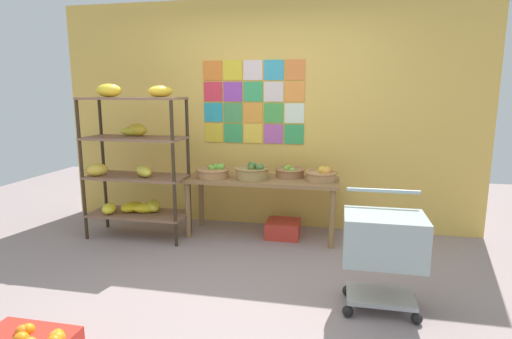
{
  "coord_description": "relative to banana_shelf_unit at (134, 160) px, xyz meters",
  "views": [
    {
      "loc": [
        0.89,
        -2.93,
        1.58
      ],
      "look_at": [
        0.04,
        1.14,
        0.79
      ],
      "focal_mm": 28.61,
      "sensor_mm": 36.0,
      "label": 1
    }
  ],
  "objects": [
    {
      "name": "shopping_cart",
      "position": [
        2.51,
        -1.08,
        -0.35
      ],
      "size": [
        0.57,
        0.46,
        0.86
      ],
      "rotation": [
        0.0,
        0.0,
        -0.14
      ],
      "color": "black",
      "rests_on": "ground"
    },
    {
      "name": "produce_crate_under_table",
      "position": [
        1.59,
        0.31,
        -0.78
      ],
      "size": [
        0.36,
        0.34,
        0.18
      ],
      "primitive_type": "cube",
      "color": "red",
      "rests_on": "ground"
    },
    {
      "name": "fruit_basket_back_left",
      "position": [
        2.0,
        0.28,
        -0.14
      ],
      "size": [
        0.34,
        0.34,
        0.16
      ],
      "color": "#AF8251",
      "rests_on": "display_table"
    },
    {
      "name": "ground",
      "position": [
        1.29,
        -1.06,
        -0.86
      ],
      "size": [
        9.52,
        9.52,
        0.0
      ],
      "primitive_type": "plane",
      "color": "gray"
    },
    {
      "name": "fruit_basket_left",
      "position": [
        1.26,
        0.22,
        -0.13
      ],
      "size": [
        0.37,
        0.37,
        0.19
      ],
      "color": "olive",
      "rests_on": "display_table"
    },
    {
      "name": "fruit_basket_centre",
      "position": [
        0.82,
        0.22,
        -0.14
      ],
      "size": [
        0.37,
        0.37,
        0.15
      ],
      "color": "#A87B4C",
      "rests_on": "display_table"
    },
    {
      "name": "display_table",
      "position": [
        1.35,
        0.29,
        -0.29
      ],
      "size": [
        1.68,
        0.56,
        0.66
      ],
      "color": "olive",
      "rests_on": "ground"
    },
    {
      "name": "back_wall_with_art",
      "position": [
        1.29,
        0.73,
        0.45
      ],
      "size": [
        4.95,
        0.07,
        2.62
      ],
      "color": "#E4B750",
      "rests_on": "ground"
    },
    {
      "name": "banana_shelf_unit",
      "position": [
        0.0,
        0.0,
        0.0
      ],
      "size": [
        1.08,
        0.48,
        1.67
      ],
      "color": "#37291A",
      "rests_on": "ground"
    },
    {
      "name": "fruit_basket_back_right",
      "position": [
        1.64,
        0.42,
        -0.15
      ],
      "size": [
        0.33,
        0.33,
        0.12
      ],
      "color": "#9F6F47",
      "rests_on": "display_table"
    }
  ]
}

